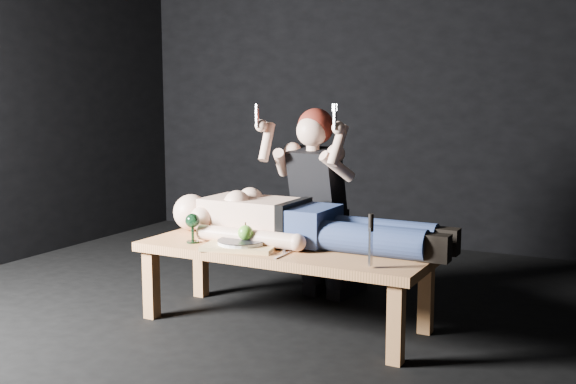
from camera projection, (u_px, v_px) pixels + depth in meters
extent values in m
plane|color=black|center=(263.00, 330.00, 3.73)|extent=(5.00, 5.00, 0.00)
plane|color=black|center=(403.00, 70.00, 5.74)|extent=(5.00, 0.00, 5.00)
cube|color=#C9844B|center=(284.00, 286.00, 3.78)|extent=(1.66, 0.66, 0.45)
cube|color=tan|center=(241.00, 246.00, 3.72)|extent=(0.44, 0.36, 0.02)
cylinder|color=white|center=(241.00, 242.00, 3.72)|extent=(0.31, 0.31, 0.02)
sphere|color=#3C8D1A|center=(246.00, 233.00, 3.71)|extent=(0.08, 0.08, 0.08)
cube|color=#B2B2B7|center=(210.00, 246.00, 3.76)|extent=(0.03, 0.18, 0.01)
cube|color=#B2B2B7|center=(283.00, 255.00, 3.54)|extent=(0.02, 0.17, 0.01)
cube|color=#B2B2B7|center=(283.00, 250.00, 3.66)|extent=(0.10, 0.16, 0.01)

